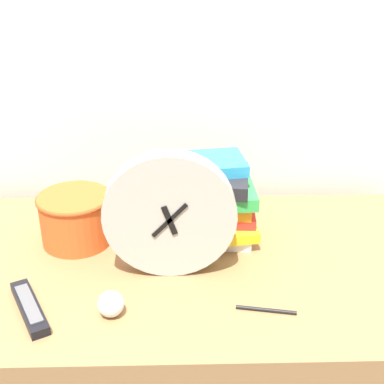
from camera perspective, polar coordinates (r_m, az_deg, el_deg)
name	(u,v)px	position (r m, az deg, el deg)	size (l,w,h in m)	color
wall_back	(162,24)	(1.48, -3.25, 17.45)	(6.00, 0.04, 2.40)	silver
desk	(166,374)	(1.51, -2.80, -18.84)	(1.32, 0.66, 0.72)	olive
desk_clock	(170,215)	(1.16, -2.40, -2.49)	(0.29, 0.05, 0.29)	#B7B2A8
book_stack	(212,201)	(1.33, 2.12, -0.94)	(0.24, 0.22, 0.20)	white
basket	(76,217)	(1.34, -12.32, -2.58)	(0.18, 0.18, 0.13)	#E05623
tv_remote	(29,307)	(1.17, -16.96, -11.69)	(0.12, 0.18, 0.02)	black
crumpled_paper_ball	(111,304)	(1.11, -8.66, -11.71)	(0.05, 0.05, 0.05)	white
pen	(266,310)	(1.13, 7.91, -12.35)	(0.12, 0.03, 0.01)	black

